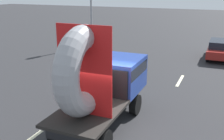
{
  "coord_description": "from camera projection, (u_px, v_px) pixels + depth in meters",
  "views": [
    {
      "loc": [
        3.72,
        -8.1,
        5.06
      ],
      "look_at": [
        -0.26,
        1.22,
        1.94
      ],
      "focal_mm": 43.33,
      "sensor_mm": 36.0,
      "label": 1
    }
  ],
  "objects": [
    {
      "name": "traffic_light",
      "position": [
        91.0,
        3.0,
        23.02
      ],
      "size": [
        0.42,
        0.36,
        5.76
      ],
      "color": "gray",
      "rests_on": "ground_plane"
    },
    {
      "name": "flatbed_truck",
      "position": [
        102.0,
        78.0,
        9.85
      ],
      "size": [
        2.02,
        5.22,
        3.99
      ],
      "color": "black",
      "rests_on": "ground_plane"
    },
    {
      "name": "ground_plane",
      "position": [
        105.0,
        130.0,
        10.0
      ],
      "size": [
        120.0,
        120.0,
        0.0
      ],
      "primitive_type": "plane",
      "color": "#28282B"
    },
    {
      "name": "distant_sedan",
      "position": [
        221.0,
        49.0,
        19.77
      ],
      "size": [
        1.79,
        4.18,
        1.36
      ],
      "color": "black",
      "rests_on": "ground_plane"
    },
    {
      "name": "lane_dash_right_far",
      "position": [
        180.0,
        81.0,
        15.24
      ],
      "size": [
        0.16,
        2.05,
        0.01
      ],
      "primitive_type": "cube",
      "rotation": [
        0.0,
        0.0,
        1.57
      ],
      "color": "beige",
      "rests_on": "ground_plane"
    },
    {
      "name": "lane_dash_left_far",
      "position": [
        119.0,
        72.0,
        16.68
      ],
      "size": [
        0.16,
        2.95,
        0.01
      ],
      "primitive_type": "cube",
      "rotation": [
        0.0,
        0.0,
        1.57
      ],
      "color": "beige",
      "rests_on": "ground_plane"
    }
  ]
}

